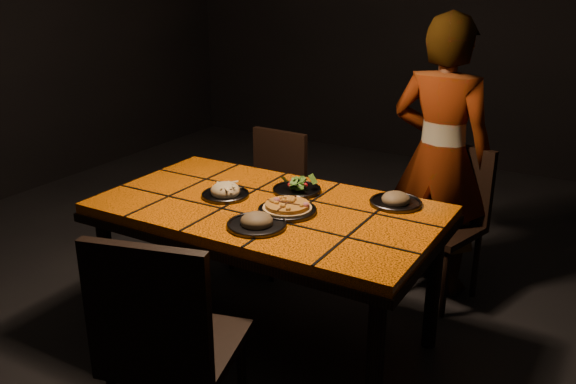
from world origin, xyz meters
The scene contains 11 objects.
room_shell centered at (0.00, 0.00, 1.50)m, with size 6.04×7.04×3.08m.
dining_table centered at (0.00, 0.00, 0.67)m, with size 1.62×0.92×0.75m.
chair_near centered at (0.13, -0.90, 0.56)m, with size 0.54×0.54×0.98m.
chair_far_left centered at (-0.47, 0.79, 0.49)m, with size 0.40×0.40×0.85m.
chair_far_right centered at (0.61, 0.95, 0.50)m, with size 0.49×0.49×0.88m.
diner centered at (0.52, 1.00, 0.80)m, with size 0.58×0.38×1.60m, color brown.
plate_pizza centered at (0.13, -0.03, 0.77)m, with size 0.27×0.27×0.04m.
plate_pasta centered at (-0.24, -0.01, 0.77)m, with size 0.23×0.23×0.08m.
plate_salad centered at (0.03, 0.23, 0.78)m, with size 0.24×0.24×0.07m.
plate_mushroom_a centered at (0.10, -0.25, 0.77)m, with size 0.26×0.26×0.09m.
plate_mushroom_b centered at (0.52, 0.31, 0.77)m, with size 0.25×0.25×0.08m.
Camera 1 is at (1.44, -2.27, 1.80)m, focal length 38.00 mm.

